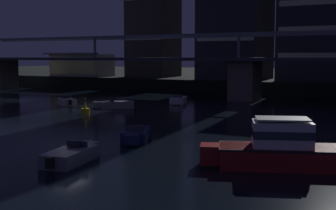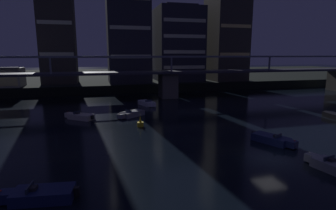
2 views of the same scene
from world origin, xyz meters
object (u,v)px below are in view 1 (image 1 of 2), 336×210
Objects in this scene: cabin_cruiser_near_left at (287,149)px; channel_buoy at (85,110)px; speedboat_mid_left at (116,105)px; waterfront_pavilion at (82,65)px; river_bridge at (245,68)px; speedboat_mid_right at (178,100)px; speedboat_near_center at (67,101)px; speedboat_far_left at (136,135)px; speedboat_far_center at (72,155)px; tower_central at (324,17)px.

cabin_cruiser_near_left reaches higher than channel_buoy.
waterfront_pavilion is at bearing 134.37° from speedboat_mid_left.
speedboat_mid_right is at bearing -127.82° from river_bridge.
speedboat_near_center and speedboat_mid_right have the same top height.
speedboat_far_center is at bearing -86.54° from speedboat_far_left.
tower_central is 45.77m from channel_buoy.
speedboat_far_center is (-11.38, -4.60, -0.64)m from cabin_cruiser_near_left.
tower_central is 4.55× the size of speedboat_near_center.
channel_buoy reaches higher than speedboat_mid_right.
tower_central reaches higher than speedboat_mid_left.
river_bridge reaches higher than waterfront_pavilion.
speedboat_mid_left is 0.91× the size of speedboat_mid_right.
tower_central is 44.34m from speedboat_near_center.
speedboat_near_center is at bearing 141.49° from channel_buoy.
tower_central is 31.53m from speedboat_mid_right.
speedboat_mid_left is (7.79, -0.24, 0.00)m from speedboat_near_center.
speedboat_far_center is (3.55, -41.58, -4.17)m from river_bridge.
river_bridge is at bearing 66.61° from channel_buoy.
tower_central is 4.48× the size of speedboat_mid_left.
river_bridge is 20.50m from tower_central.
waterfront_pavilion is at bearing 125.51° from speedboat_near_center.
channel_buoy is (-3.64, -14.95, 0.06)m from speedboat_mid_right.
river_bridge is 8.23× the size of waterfront_pavilion.
speedboat_far_center is at bearing -60.44° from speedboat_mid_left.
speedboat_mid_right is at bearing -32.00° from waterfront_pavilion.
waterfront_pavilion reaches higher than speedboat_far_left.
speedboat_far_center is at bearing -51.75° from waterfront_pavilion.
cabin_cruiser_near_left is at bearing -42.40° from waterfront_pavilion.
tower_central is 4.02× the size of speedboat_far_center.
channel_buoy is at bearing -38.51° from speedboat_near_center.
cabin_cruiser_near_left is at bearing -28.94° from channel_buoy.
waterfront_pavilion reaches higher than channel_buoy.
speedboat_near_center is 0.90× the size of speedboat_mid_right.
tower_central is 47.19m from waterfront_pavilion.
cabin_cruiser_near_left reaches higher than speedboat_far_left.
cabin_cruiser_near_left is at bearing -68.03° from river_bridge.
channel_buoy reaches higher than speedboat_near_center.
speedboat_far_left is at bearing -94.99° from tower_central.
speedboat_near_center is at bearing 141.16° from speedboat_far_left.
tower_central is 4.21× the size of speedboat_far_left.
speedboat_far_center is (9.94, -33.35, 0.00)m from speedboat_mid_right.
river_bridge is 57.98× the size of channel_buoy.
speedboat_mid_left is at bearing -1.75° from speedboat_near_center.
speedboat_mid_left is 21.68m from speedboat_far_left.
speedboat_far_left is at bearing 165.03° from cabin_cruiser_near_left.
cabin_cruiser_near_left is at bearing 22.03° from speedboat_far_center.
speedboat_mid_left is at bearing -45.63° from waterfront_pavilion.
tower_central is 55.99m from cabin_cruiser_near_left.
speedboat_far_left is at bearing -39.04° from channel_buoy.
river_bridge is at bearing -17.14° from waterfront_pavilion.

